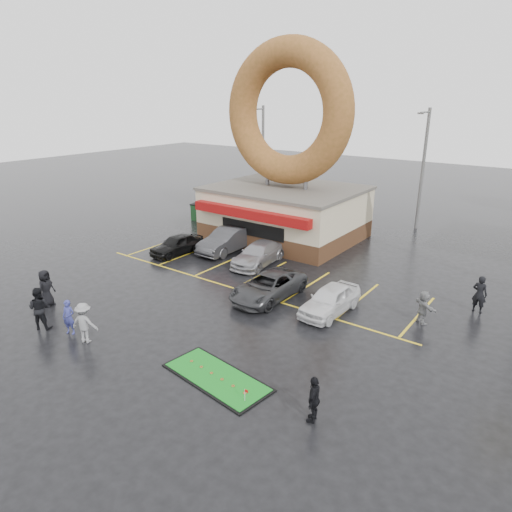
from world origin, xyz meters
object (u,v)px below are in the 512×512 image
Objects in this scene: person_blue at (69,317)px; dumpster at (204,212)px; streetlight_left at (262,154)px; streetlight_mid at (423,167)px; car_grey at (269,286)px; car_dgrey at (228,240)px; putting_green at (217,377)px; car_silver at (258,254)px; donut_shop at (286,176)px; car_black at (177,244)px; person_cameraman at (314,399)px; car_white at (330,300)px.

person_blue reaches higher than dumpster.
streetlight_left is 14.04m from streetlight_mid.
streetlight_mid is 1.93× the size of car_grey.
putting_green is (8.91, -11.41, -0.75)m from car_dgrey.
dumpster is at bearing -98.69° from streetlight_left.
car_silver is (-5.20, -13.69, -4.13)m from streetlight_mid.
car_dgrey is (5.73, -11.92, -4.00)m from streetlight_left.
car_dgrey is 1.07× the size of putting_green.
donut_shop is at bearing 115.02° from putting_green.
streetlight_left is 2.38× the size of car_black.
person_blue is (0.31, -17.61, -3.69)m from donut_shop.
car_dgrey is at bearing -144.22° from person_cameraman.
streetlight_left is at bearing 108.61° from car_black.
car_grey is at bearing -53.63° from car_silver.
person_blue is 0.35× the size of putting_green.
streetlight_left is 2.31× the size of car_white.
person_blue is at bearing -104.68° from streetlight_mid.
donut_shop is 8.91m from dumpster.
streetlight_mid is (14.00, 1.00, 0.00)m from streetlight_left.
streetlight_mid is 2.00× the size of car_silver.
donut_shop reaches higher than car_dgrey.
dumpster reaches higher than car_black.
car_grey is at bearing -48.56° from dumpster.
person_cameraman reaches higher than dumpster.
putting_green is at bearing -93.60° from car_white.
streetlight_left is 5.61× the size of person_cameraman.
streetlight_left and streetlight_mid have the same top height.
car_white is 7.87m from person_cameraman.
streetlight_left is at bearing 68.64° from dumpster.
streetlight_left is 2.00× the size of car_silver.
streetlight_mid is 2.31× the size of car_white.
streetlight_mid is 1.89× the size of car_dgrey.
donut_shop is at bearing -13.23° from dumpster.
putting_green is (0.64, -24.32, -4.75)m from streetlight_mid.
car_grey is 9.42m from person_cameraman.
car_white is at bearing -41.78° from dumpster.
car_white is 0.87× the size of putting_green.
car_grey is (5.15, -9.47, -3.82)m from donut_shop.
streetlight_left is 25.93m from person_blue.
car_dgrey is 1.02× the size of car_grey.
person_cameraman is at bearing -40.96° from car_dgrey.
dumpster reaches higher than car_grey.
streetlight_left reaches higher than car_dgrey.
car_silver is (3.07, -0.77, -0.13)m from car_dgrey.
car_white is at bearing -47.13° from donut_shop.
streetlight_left is 27.95m from putting_green.
putting_green is (11.24, -9.03, -0.61)m from car_black.
car_dgrey is 3.17m from car_silver.
person_blue reaches higher than putting_green.
streetlight_left reaches higher than person_blue.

